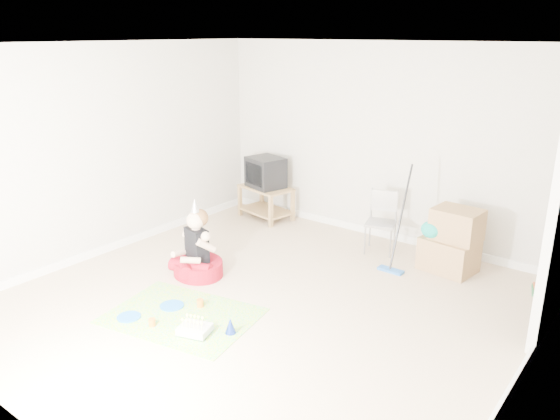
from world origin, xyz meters
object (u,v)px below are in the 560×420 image
Objects in this scene: seated_woman at (198,258)px; crt_tv at (266,172)px; cardboard_boxes at (451,241)px; tv_stand at (266,200)px; birthday_cake at (195,330)px; folding_chair at (381,223)px.

crt_tv is at bearing 107.20° from seated_woman.
crt_tv is 0.68× the size of cardboard_boxes.
seated_woman is (0.64, -2.07, -0.51)m from crt_tv.
seated_woman is at bearing -140.27° from cardboard_boxes.
tv_stand is 2.93m from cardboard_boxes.
birthday_cake is at bearing -62.66° from tv_stand.
seated_woman is at bearing 134.07° from birthday_cake.
tv_stand is 2.01m from folding_chair.
folding_chair is at bearing -4.61° from tv_stand.
crt_tv is at bearing 176.60° from cardboard_boxes.
tv_stand is 1.67× the size of crt_tv.
seated_woman is at bearing -125.47° from folding_chair.
tv_stand is at bearing 117.34° from birthday_cake.
cardboard_boxes is at bearing 12.73° from crt_tv.
folding_chair is 0.86× the size of seated_woman.
birthday_cake is (-0.44, -2.86, -0.35)m from folding_chair.
folding_chair is (2.00, -0.16, -0.33)m from crt_tv.
crt_tv is 2.03m from folding_chair.
seated_woman reaches higher than tv_stand.
crt_tv is 2.23m from seated_woman.
folding_chair is at bearing 81.31° from birthday_cake.
crt_tv is 3.47m from birthday_cake.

